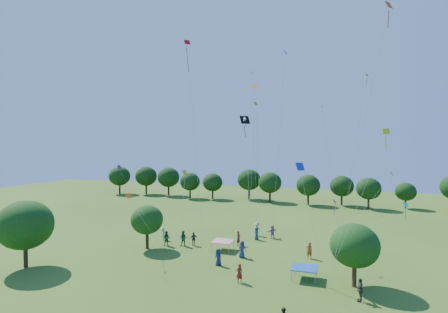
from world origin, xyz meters
TOP-DOWN VIEW (x-y plane):
  - near_tree_west at (-18.89, 8.62)m, footprint 5.36×5.36m
  - near_tree_north at (-10.80, 17.93)m, footprint 3.74×3.74m
  - near_tree_east at (11.73, 14.06)m, footprint 4.12×4.12m
  - treeline at (-1.73, 55.43)m, footprint 88.01×8.77m
  - tent_red_stripe at (-2.22, 20.12)m, footprint 2.20×2.20m
  - tent_blue at (7.53, 14.36)m, footprint 2.20×2.20m
  - crowd_person_0 at (-1.04, 15.25)m, footprint 0.94×0.71m
  - crowd_person_1 at (-1.07, 22.56)m, footprint 0.57×0.74m
  - crowd_person_2 at (-9.14, 19.59)m, footprint 0.98×0.70m
  - crowd_person_3 at (-10.84, 21.77)m, footprint 0.66×1.13m
  - crowd_person_4 at (-6.14, 20.76)m, footprint 0.99×0.98m
  - crowd_person_5 at (12.50, 23.59)m, footprint 1.22×1.72m
  - crowd_person_6 at (0.42, 25.67)m, footprint 0.50×0.84m
  - crowd_person_7 at (7.43, 20.38)m, footprint 0.77×0.66m
  - crowd_person_8 at (-7.18, 20.13)m, footprint 1.00×0.69m
  - crowd_person_9 at (0.01, 27.62)m, footprint 1.00×1.25m
  - crowd_person_10 at (12.08, 11.20)m, footprint 0.65×1.14m
  - crowd_person_11 at (2.17, 27.05)m, footprint 1.37×1.64m
  - crowd_person_12 at (0.57, 18.34)m, footprint 0.99×0.96m
  - crowd_person_13 at (2.19, 11.75)m, footprint 0.72×0.74m
  - pirate_kite at (0.76, 18.76)m, footprint 3.50×8.04m
  - red_high_kite at (-5.98, 19.44)m, footprint 5.09×6.98m
  - small_kite_0 at (12.83, 10.30)m, footprint 4.17×0.85m
  - small_kite_1 at (0.87, 23.87)m, footprint 0.48×2.26m
  - small_kite_2 at (-9.58, 25.55)m, footprint 1.67×4.07m
  - small_kite_3 at (12.34, 25.03)m, footprint 2.78×1.71m
  - small_kite_4 at (7.87, 9.58)m, footprint 2.18×1.96m
  - small_kite_5 at (9.96, 23.71)m, footprint 0.80×2.74m
  - small_kite_6 at (8.91, 24.92)m, footprint 2.24×1.64m
  - small_kite_7 at (14.62, 16.79)m, footprint 7.10×2.76m
  - small_kite_8 at (-9.31, 12.84)m, footprint 0.61×5.21m
  - small_kite_9 at (1.29, 20.22)m, footprint 0.99×0.76m
  - small_kite_10 at (12.80, 10.45)m, footprint 4.28×0.77m
  - small_kite_11 at (15.05, 26.23)m, footprint 5.43×0.83m
  - small_kite_12 at (4.69, 18.34)m, footprint 1.55×0.57m
  - small_kite_13 at (-11.95, 15.67)m, footprint 3.97×1.85m
  - small_kite_14 at (-0.42, 26.97)m, footprint 1.46×1.61m

SIDE VIEW (x-z plane):
  - crowd_person_3 at x=-10.84m, z-range 0.00..1.63m
  - crowd_person_4 at x=-6.14m, z-range 0.00..1.63m
  - crowd_person_6 at x=0.42m, z-range 0.00..1.64m
  - crowd_person_13 at x=2.19m, z-range 0.00..1.68m
  - crowd_person_0 at x=-1.04m, z-range 0.00..1.69m
  - crowd_person_11 at x=2.17m, z-range 0.00..1.71m
  - crowd_person_7 at x=7.43m, z-range 0.00..1.74m
  - crowd_person_5 at x=12.50m, z-range 0.00..1.75m
  - crowd_person_9 at x=0.01m, z-range 0.00..1.75m
  - crowd_person_1 at x=-1.07m, z-range 0.00..1.77m
  - crowd_person_2 at x=-9.14m, z-range 0.00..1.78m
  - crowd_person_12 at x=0.57m, z-range 0.00..1.82m
  - crowd_person_10 at x=12.08m, z-range 0.00..1.84m
  - crowd_person_8 at x=-7.18m, z-range 0.00..1.85m
  - tent_red_stripe at x=-2.22m, z-range 0.49..1.59m
  - tent_blue at x=7.53m, z-range 0.49..1.59m
  - near_tree_north at x=-10.80m, z-range 0.84..5.90m
  - near_tree_east at x=11.73m, z-range 0.84..6.24m
  - treeline at x=-1.73m, z-range 0.70..7.48m
  - near_tree_west at x=-18.89m, z-range 0.90..7.53m
  - small_kite_5 at x=9.96m, z-range 2.71..7.36m
  - small_kite_7 at x=14.62m, z-range 2.79..8.59m
  - small_kite_8 at x=-9.31m, z-range 3.29..9.27m
  - small_kite_11 at x=15.05m, z-range 3.58..11.34m
  - small_kite_2 at x=-9.58m, z-range 3.94..11.27m
  - small_kite_13 at x=-11.95m, z-range 3.71..12.26m
  - small_kite_4 at x=7.87m, z-range 4.53..14.01m
  - small_kite_10 at x=12.80m, z-range 4.50..16.51m
  - small_kite_6 at x=8.91m, z-range 4.67..20.08m
  - small_kite_1 at x=0.87m, z-range 5.06..20.98m
  - small_kite_9 at x=1.29m, z-range 5.21..22.69m
  - small_kite_3 at x=12.34m, z-range 4.69..23.37m
  - pirate_kite at x=0.76m, z-range 7.38..21.32m
  - small_kite_12 at x=4.69m, z-range 5.32..25.69m
  - small_kite_14 at x=-0.42m, z-range 5.67..26.11m
  - small_kite_0 at x=12.83m, z-range 6.98..28.01m
  - red_high_kite at x=-5.98m, z-range 7.93..31.15m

